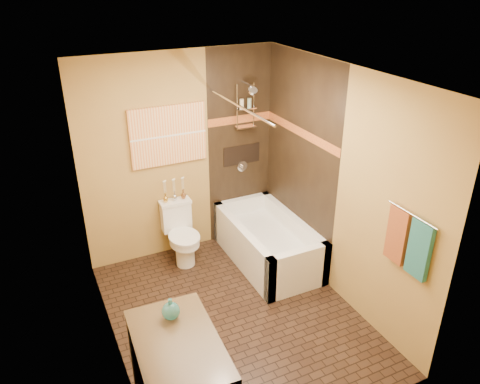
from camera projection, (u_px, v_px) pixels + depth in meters
floor at (234, 315)px, 4.91m from camera, size 3.00×3.00×0.00m
wall_left at (103, 240)px, 3.90m from camera, size 0.02×3.00×2.50m
wall_right at (339, 187)px, 4.83m from camera, size 0.02×3.00×2.50m
wall_back at (181, 157)px, 5.58m from camera, size 2.40×0.02×2.50m
wall_front at (327, 305)px, 3.15m from camera, size 2.40×0.02×2.50m
ceiling at (233, 76)px, 3.82m from camera, size 3.00×3.00×0.00m
alcove_tile_back at (240, 147)px, 5.88m from camera, size 0.85×0.01×2.50m
alcove_tile_right at (299, 162)px, 5.44m from camera, size 0.01×1.50×2.50m
mosaic_band_back at (240, 119)px, 5.71m from camera, size 0.85×0.01×0.10m
mosaic_band_right at (300, 132)px, 5.27m from camera, size 0.01×1.50×0.10m
alcove_niche at (242, 155)px, 5.92m from camera, size 0.50×0.01×0.25m
shower_fixtures at (246, 117)px, 5.61m from camera, size 0.24×0.33×1.16m
curtain_rod at (238, 105)px, 4.80m from camera, size 0.03×1.55×0.03m
towel_bar at (412, 215)px, 3.88m from camera, size 0.02×0.55×0.02m
towel_teal at (419, 250)px, 3.89m from camera, size 0.05×0.22×0.52m
towel_rust at (397, 235)px, 4.10m from camera, size 0.05×0.22×0.52m
sunset_painting at (168, 135)px, 5.38m from camera, size 0.90×0.04×0.70m
vanity_mirror at (131, 280)px, 2.99m from camera, size 0.01×1.00×0.90m
bathtub at (267, 245)px, 5.74m from camera, size 0.80×1.50×0.55m
toilet at (181, 233)px, 5.69m from camera, size 0.38×0.56×0.75m
teal_bottle at (171, 309)px, 3.55m from camera, size 0.16×0.16×0.22m
bud_vases at (174, 189)px, 5.59m from camera, size 0.28×0.06×0.28m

